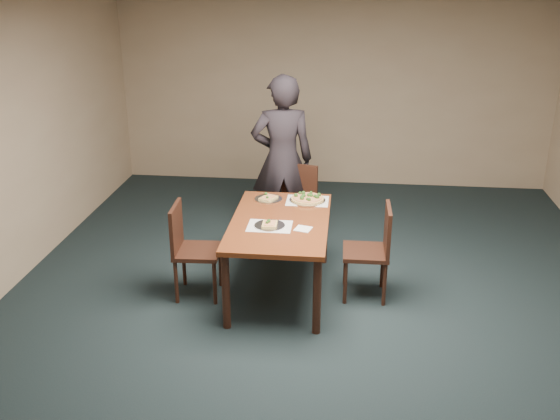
# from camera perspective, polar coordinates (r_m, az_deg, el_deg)

# --- Properties ---
(ground) EXTENTS (8.00, 8.00, 0.00)m
(ground) POSITION_cam_1_polar(r_m,az_deg,el_deg) (5.54, 3.21, -10.81)
(ground) COLOR black
(ground) RESTS_ON ground
(room_shell) EXTENTS (8.00, 8.00, 8.00)m
(room_shell) POSITION_cam_1_polar(r_m,az_deg,el_deg) (4.84, 3.63, 6.89)
(room_shell) COLOR tan
(room_shell) RESTS_ON ground
(dining_table) EXTENTS (0.90, 1.50, 0.75)m
(dining_table) POSITION_cam_1_polar(r_m,az_deg,el_deg) (5.82, 0.00, -1.76)
(dining_table) COLOR #532310
(dining_table) RESTS_ON ground
(chair_far) EXTENTS (0.51, 0.51, 0.91)m
(chair_far) POSITION_cam_1_polar(r_m,az_deg,el_deg) (6.91, 1.47, 0.81)
(chair_far) COLOR black
(chair_far) RESTS_ON ground
(chair_left) EXTENTS (0.44, 0.44, 0.91)m
(chair_left) POSITION_cam_1_polar(r_m,az_deg,el_deg) (5.90, -8.31, -3.18)
(chair_left) COLOR black
(chair_left) RESTS_ON ground
(chair_right) EXTENTS (0.42, 0.42, 0.91)m
(chair_right) POSITION_cam_1_polar(r_m,az_deg,el_deg) (5.88, 8.62, -3.30)
(chair_right) COLOR black
(chair_right) RESTS_ON ground
(diner) EXTENTS (0.76, 0.57, 1.89)m
(diner) POSITION_cam_1_polar(r_m,az_deg,el_deg) (6.92, 0.20, 4.62)
(diner) COLOR black
(diner) RESTS_ON ground
(placemat_main) EXTENTS (0.42, 0.32, 0.00)m
(placemat_main) POSITION_cam_1_polar(r_m,az_deg,el_deg) (6.26, 2.52, 0.84)
(placemat_main) COLOR white
(placemat_main) RESTS_ON dining_table
(placemat_near) EXTENTS (0.40, 0.30, 0.00)m
(placemat_near) POSITION_cam_1_polar(r_m,az_deg,el_deg) (5.65, -0.95, -1.48)
(placemat_near) COLOR white
(placemat_near) RESTS_ON dining_table
(pizza_pan) EXTENTS (0.36, 0.36, 0.07)m
(pizza_pan) POSITION_cam_1_polar(r_m,az_deg,el_deg) (6.25, 2.52, 1.05)
(pizza_pan) COLOR silver
(pizza_pan) RESTS_ON dining_table
(slice_plate_near) EXTENTS (0.28, 0.28, 0.06)m
(slice_plate_near) POSITION_cam_1_polar(r_m,az_deg,el_deg) (5.64, -0.96, -1.36)
(slice_plate_near) COLOR silver
(slice_plate_near) RESTS_ON dining_table
(slice_plate_far) EXTENTS (0.28, 0.28, 0.06)m
(slice_plate_far) POSITION_cam_1_polar(r_m,az_deg,el_deg) (6.29, -1.07, 1.08)
(slice_plate_far) COLOR silver
(slice_plate_far) RESTS_ON dining_table
(napkin) EXTENTS (0.17, 0.17, 0.01)m
(napkin) POSITION_cam_1_polar(r_m,az_deg,el_deg) (5.59, 2.13, -1.74)
(napkin) COLOR white
(napkin) RESTS_ON dining_table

